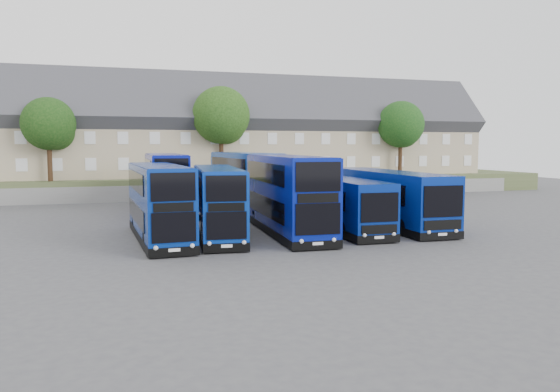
{
  "coord_description": "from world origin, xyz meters",
  "views": [
    {
      "loc": [
        -8.74,
        -28.84,
        5.27
      ],
      "look_at": [
        1.12,
        2.79,
        2.2
      ],
      "focal_mm": 35.0,
      "sensor_mm": 36.0,
      "label": 1
    }
  ],
  "objects": [
    {
      "name": "ground",
      "position": [
        0.0,
        0.0,
        0.0
      ],
      "size": [
        120.0,
        120.0,
        0.0
      ],
      "primitive_type": "plane",
      "color": "#46464B",
      "rests_on": "ground"
    },
    {
      "name": "retaining_wall",
      "position": [
        0.0,
        24.0,
        0.75
      ],
      "size": [
        70.0,
        0.4,
        1.5
      ],
      "primitive_type": "cube",
      "color": "slate",
      "rests_on": "ground"
    },
    {
      "name": "earth_bank",
      "position": [
        0.0,
        34.0,
        1.0
      ],
      "size": [
        80.0,
        20.0,
        2.0
      ],
      "primitive_type": "cube",
      "color": "#4A5932",
      "rests_on": "ground"
    },
    {
      "name": "terrace_row",
      "position": [
        3.0,
        30.0,
        6.6
      ],
      "size": [
        60.0,
        10.4,
        11.2
      ],
      "color": "tan",
      "rests_on": "earth_bank"
    },
    {
      "name": "dd_front_left",
      "position": [
        -6.22,
        1.85,
        2.05
      ],
      "size": [
        2.88,
        10.59,
        4.17
      ],
      "rotation": [
        0.0,
        0.0,
        0.05
      ],
      "color": "navy",
      "rests_on": "ground"
    },
    {
      "name": "dd_front_mid",
      "position": [
        -2.91,
        1.87,
        1.95
      ],
      "size": [
        3.33,
        10.2,
        3.98
      ],
      "rotation": [
        0.0,
        0.0,
        -0.1
      ],
      "color": "#08309E",
      "rests_on": "ground"
    },
    {
      "name": "dd_front_right",
      "position": [
        1.34,
        2.01,
        2.27
      ],
      "size": [
        3.25,
        11.76,
        4.63
      ],
      "rotation": [
        0.0,
        0.0,
        -0.05
      ],
      "color": "#07178D",
      "rests_on": "ground"
    },
    {
      "name": "dd_rear_left",
      "position": [
        -4.64,
        14.52,
        2.24
      ],
      "size": [
        2.85,
        11.54,
        4.57
      ],
      "rotation": [
        0.0,
        0.0,
        -0.02
      ],
      "color": "#07138E",
      "rests_on": "ground"
    },
    {
      "name": "dd_rear_right",
      "position": [
        1.64,
        14.0,
        2.29
      ],
      "size": [
        3.49,
        11.87,
        4.66
      ],
      "rotation": [
        0.0,
        0.0,
        0.07
      ],
      "color": "#083A9C",
      "rests_on": "ground"
    },
    {
      "name": "coach_east_a",
      "position": [
        5.04,
        2.84,
        1.58
      ],
      "size": [
        2.9,
        11.9,
        3.23
      ],
      "rotation": [
        0.0,
        0.0,
        -0.03
      ],
      "color": "navy",
      "rests_on": "ground"
    },
    {
      "name": "coach_east_b",
      "position": [
        8.83,
        3.35,
        1.76
      ],
      "size": [
        3.13,
        13.17,
        3.58
      ],
      "rotation": [
        0.0,
        0.0,
        -0.03
      ],
      "color": "navy",
      "rests_on": "ground"
    },
    {
      "name": "tree_west",
      "position": [
        -13.85,
        25.1,
        7.05
      ],
      "size": [
        4.8,
        4.8,
        7.65
      ],
      "color": "#382314",
      "rests_on": "earth_bank"
    },
    {
      "name": "tree_mid",
      "position": [
        2.15,
        25.6,
        8.07
      ],
      "size": [
        5.76,
        5.76,
        9.18
      ],
      "color": "#382314",
      "rests_on": "earth_bank"
    },
    {
      "name": "tree_east",
      "position": [
        22.15,
        25.1,
        7.39
      ],
      "size": [
        5.12,
        5.12,
        8.16
      ],
      "color": "#382314",
      "rests_on": "earth_bank"
    },
    {
      "name": "tree_far",
      "position": [
        28.15,
        32.1,
        7.73
      ],
      "size": [
        5.44,
        5.44,
        8.67
      ],
      "color": "#382314",
      "rests_on": "earth_bank"
    }
  ]
}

